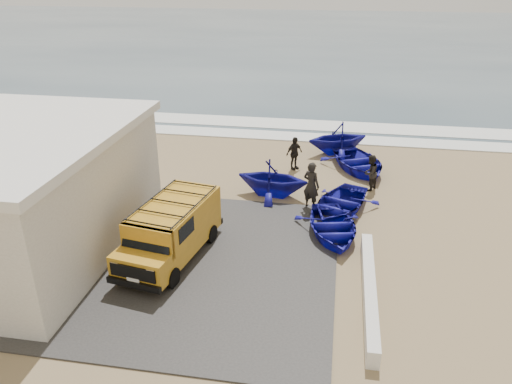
{
  "coord_description": "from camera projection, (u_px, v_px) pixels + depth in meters",
  "views": [
    {
      "loc": [
        3.73,
        -15.8,
        9.24
      ],
      "look_at": [
        0.77,
        1.45,
        1.2
      ],
      "focal_mm": 35.0,
      "sensor_mm": 36.0,
      "label": 1
    }
  ],
  "objects": [
    {
      "name": "ocean",
      "position": [
        317.0,
        37.0,
        68.74
      ],
      "size": [
        180.0,
        88.0,
        0.01
      ],
      "primitive_type": "cube",
      "color": "#385166",
      "rests_on": "ground"
    },
    {
      "name": "fisherman_back",
      "position": [
        294.0,
        153.0,
        24.3
      ],
      "size": [
        0.95,
        0.97,
        1.64
      ],
      "primitive_type": "imported",
      "rotation": [
        0.0,
        0.0,
        0.82
      ],
      "color": "black",
      "rests_on": "ground"
    },
    {
      "name": "ground",
      "position": [
        229.0,
        236.0,
        18.58
      ],
      "size": [
        160.0,
        160.0,
        0.0
      ],
      "primitive_type": "plane",
      "color": "#927B55"
    },
    {
      "name": "boat_mid_left",
      "position": [
        273.0,
        178.0,
        21.51
      ],
      "size": [
        3.42,
        3.06,
        1.62
      ],
      "primitive_type": "imported",
      "rotation": [
        0.0,
        0.0,
        1.43
      ],
      "color": "#13139A",
      "rests_on": "ground"
    },
    {
      "name": "fisherman_middle",
      "position": [
        370.0,
        173.0,
        22.04
      ],
      "size": [
        0.94,
        1.0,
        1.63
      ],
      "primitive_type": "imported",
      "rotation": [
        0.0,
        0.0,
        -2.13
      ],
      "color": "black",
      "rests_on": "ground"
    },
    {
      "name": "parapet",
      "position": [
        369.0,
        290.0,
        15.01
      ],
      "size": [
        0.35,
        6.0,
        0.55
      ],
      "primitive_type": "cube",
      "color": "silver",
      "rests_on": "ground"
    },
    {
      "name": "surf_wash",
      "position": [
        279.0,
        123.0,
        31.56
      ],
      "size": [
        180.0,
        2.2,
        0.04
      ],
      "primitive_type": "cube",
      "color": "white",
      "rests_on": "ground"
    },
    {
      "name": "slab",
      "position": [
        159.0,
        259.0,
        17.09
      ],
      "size": [
        12.0,
        10.0,
        0.05
      ],
      "primitive_type": "cube",
      "color": "#373533",
      "rests_on": "ground"
    },
    {
      "name": "surf_line",
      "position": [
        273.0,
        135.0,
        29.32
      ],
      "size": [
        180.0,
        1.6,
        0.06
      ],
      "primitive_type": "cube",
      "color": "white",
      "rests_on": "ground"
    },
    {
      "name": "boat_near_right",
      "position": [
        340.0,
        203.0,
        20.24
      ],
      "size": [
        3.76,
        4.37,
        0.76
      ],
      "primitive_type": "imported",
      "rotation": [
        0.0,
        0.0,
        -0.36
      ],
      "color": "#13139A",
      "rests_on": "ground"
    },
    {
      "name": "van",
      "position": [
        171.0,
        229.0,
        16.85
      ],
      "size": [
        2.59,
        4.91,
        2.0
      ],
      "rotation": [
        0.0,
        0.0,
        -0.17
      ],
      "color": "gold",
      "rests_on": "ground"
    },
    {
      "name": "boat_near_left",
      "position": [
        332.0,
        227.0,
        18.44
      ],
      "size": [
        3.28,
        4.06,
        0.74
      ],
      "primitive_type": "imported",
      "rotation": [
        0.0,
        0.0,
        0.22
      ],
      "color": "#13139A",
      "rests_on": "ground"
    },
    {
      "name": "building",
      "position": [
        1.0,
        191.0,
        17.04
      ],
      "size": [
        8.4,
        9.4,
        4.3
      ],
      "color": "silver",
      "rests_on": "ground"
    },
    {
      "name": "boat_far_left",
      "position": [
        338.0,
        138.0,
        26.33
      ],
      "size": [
        4.12,
        3.91,
        1.7
      ],
      "primitive_type": "imported",
      "rotation": [
        0.0,
        0.0,
        -1.13
      ],
      "color": "#13139A",
      "rests_on": "ground"
    },
    {
      "name": "boat_mid_right",
      "position": [
        358.0,
        162.0,
        24.32
      ],
      "size": [
        4.38,
        4.96,
        0.85
      ],
      "primitive_type": "imported",
      "rotation": [
        0.0,
        0.0,
        0.43
      ],
      "color": "#13139A",
      "rests_on": "ground"
    },
    {
      "name": "fisherman_front",
      "position": [
        311.0,
        185.0,
        20.3
      ],
      "size": [
        0.88,
        0.78,
        2.02
      ],
      "primitive_type": "imported",
      "rotation": [
        0.0,
        0.0,
        2.64
      ],
      "color": "black",
      "rests_on": "ground"
    }
  ]
}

